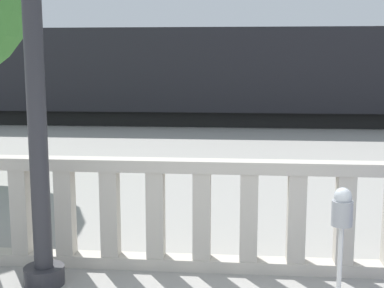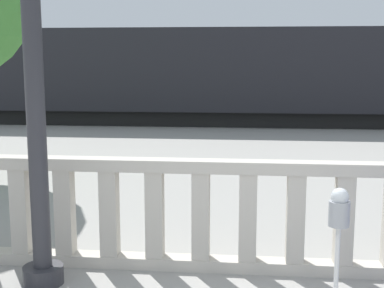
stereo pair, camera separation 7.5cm
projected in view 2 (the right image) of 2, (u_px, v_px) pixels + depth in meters
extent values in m
cube|color=#BCB5A8|center=(270.00, 266.00, 6.16)|extent=(14.47, 0.24, 0.14)
cube|color=#BCB5A8|center=(273.00, 167.00, 5.98)|extent=(14.47, 0.24, 0.14)
cube|color=#BCB5A8|center=(21.00, 210.00, 6.36)|extent=(0.20, 0.20, 1.02)
cube|color=#BCB5A8|center=(65.00, 211.00, 6.30)|extent=(0.20, 0.20, 1.02)
cube|color=#BCB5A8|center=(110.00, 213.00, 6.25)|extent=(0.20, 0.20, 1.02)
cube|color=#BCB5A8|center=(155.00, 214.00, 6.20)|extent=(0.20, 0.20, 1.02)
cube|color=#BCB5A8|center=(201.00, 215.00, 6.15)|extent=(0.20, 0.20, 1.02)
cube|color=#BCB5A8|center=(248.00, 217.00, 6.10)|extent=(0.20, 0.20, 1.02)
cube|color=#BCB5A8|center=(295.00, 218.00, 6.04)|extent=(0.20, 0.20, 1.02)
cube|color=#BCB5A8|center=(344.00, 220.00, 5.99)|extent=(0.20, 0.20, 1.02)
cylinder|color=#2D2D33|center=(43.00, 275.00, 5.84)|extent=(0.44, 0.44, 0.20)
cylinder|color=silver|center=(336.00, 286.00, 4.54)|extent=(0.04, 0.04, 1.06)
cylinder|color=gray|center=(339.00, 214.00, 4.43)|extent=(0.18, 0.18, 0.21)
sphere|color=#B2B7BC|center=(340.00, 197.00, 4.41)|extent=(0.15, 0.15, 0.15)
cube|color=black|center=(205.00, 116.00, 19.99)|extent=(22.74, 2.35, 0.55)
cube|color=black|center=(205.00, 69.00, 19.71)|extent=(23.21, 2.93, 2.91)
cube|color=black|center=(229.00, 92.00, 33.30)|extent=(23.02, 2.12, 0.55)
cube|color=gray|center=(229.00, 63.00, 33.01)|extent=(23.49, 2.65, 3.08)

